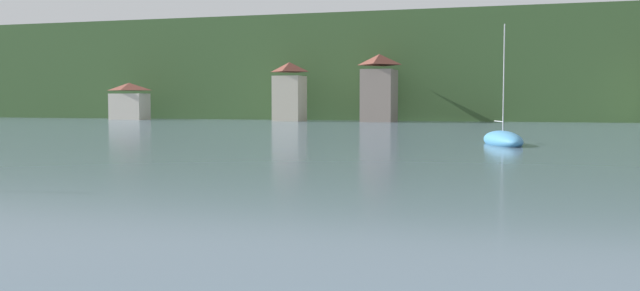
# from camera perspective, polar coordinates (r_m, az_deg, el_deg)

# --- Properties ---
(wooded_hillside) EXTENTS (352.00, 66.17, 31.36)m
(wooded_hillside) POSITION_cam_1_polar(r_m,az_deg,el_deg) (143.05, 19.05, 5.19)
(wooded_hillside) COLOR #38562D
(wooded_hillside) RESTS_ON ground_plane
(shore_building_west) EXTENTS (5.99, 3.70, 6.03)m
(shore_building_west) POSITION_cam_1_polar(r_m,az_deg,el_deg) (117.58, -15.42, 3.49)
(shore_building_west) COLOR beige
(shore_building_west) RESTS_ON ground_plane
(shore_building_westcentral) EXTENTS (4.39, 4.61, 8.96)m
(shore_building_westcentral) POSITION_cam_1_polar(r_m,az_deg,el_deg) (105.88, -2.52, 4.37)
(shore_building_westcentral) COLOR #BCB29E
(shore_building_westcentral) RESTS_ON ground_plane
(shore_building_central) EXTENTS (4.79, 5.98, 9.96)m
(shore_building_central) POSITION_cam_1_polar(r_m,az_deg,el_deg) (102.78, 4.90, 4.66)
(shore_building_central) COLOR gray
(shore_building_central) RESTS_ON ground_plane
(sailboat_far_1) EXTENTS (4.09, 6.93, 8.92)m
(sailboat_far_1) POSITION_cam_1_polar(r_m,az_deg,el_deg) (50.97, 14.81, 0.43)
(sailboat_far_1) COLOR teal
(sailboat_far_1) RESTS_ON ground_plane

